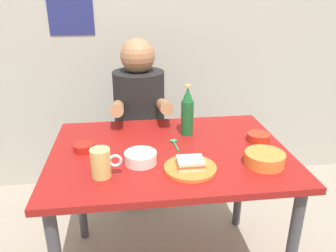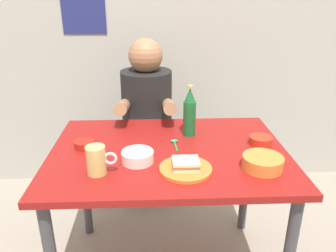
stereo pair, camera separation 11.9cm
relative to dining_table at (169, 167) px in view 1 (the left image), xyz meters
name	(u,v)px [view 1 (the left image)]	position (x,y,z in m)	size (l,w,h in m)	color
wall_back	(150,10)	(0.00, 1.05, 0.65)	(4.40, 0.09, 2.60)	#ADA89E
dining_table	(169,167)	(0.00, 0.00, 0.00)	(1.10, 0.80, 0.74)	maroon
stool	(141,161)	(-0.11, 0.63, -0.30)	(0.34, 0.34, 0.45)	#4C4C51
person_seated	(139,104)	(-0.11, 0.62, 0.12)	(0.33, 0.56, 0.72)	black
plate_orange	(190,168)	(0.06, -0.19, 0.10)	(0.22, 0.22, 0.01)	orange
sandwich	(190,163)	(0.06, -0.19, 0.13)	(0.11, 0.09, 0.04)	beige
beer_mug	(101,163)	(-0.30, -0.20, 0.15)	(0.13, 0.08, 0.12)	#D1BC66
beer_bottle	(187,112)	(0.11, 0.17, 0.21)	(0.06, 0.06, 0.26)	#19602D
sauce_bowl_chili	(258,137)	(0.45, 0.04, 0.12)	(0.11, 0.11, 0.04)	red
rice_bowl_white	(141,157)	(-0.14, -0.11, 0.12)	(0.14, 0.14, 0.05)	silver
soup_bowl_orange	(265,158)	(0.39, -0.19, 0.12)	(0.17, 0.17, 0.05)	orange
sambal_bowl_red	(84,147)	(-0.40, 0.04, 0.11)	(0.10, 0.10, 0.03)	#B21E14
spoon	(174,143)	(0.03, 0.06, 0.10)	(0.04, 0.12, 0.01)	#26A559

